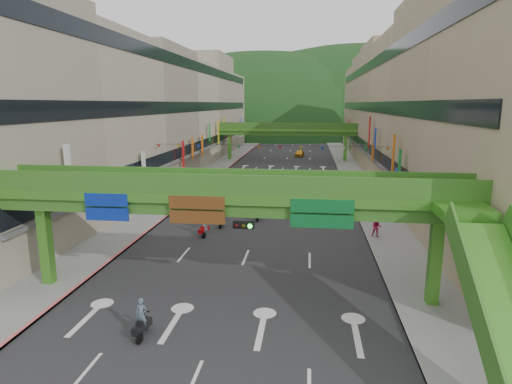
{
  "coord_description": "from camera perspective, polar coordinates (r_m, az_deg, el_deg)",
  "views": [
    {
      "loc": [
        4.27,
        -16.32,
        10.68
      ],
      "look_at": [
        0.0,
        18.0,
        3.5
      ],
      "focal_mm": 30.0,
      "sensor_mm": 36.0,
      "label": 1
    }
  ],
  "objects": [
    {
      "name": "parked_scooter_row",
      "position": [
        47.55,
        11.19,
        -0.83
      ],
      "size": [
        1.6,
        9.35,
        1.08
      ],
      "color": "black",
      "rests_on": "ground"
    },
    {
      "name": "hill_right",
      "position": [
        197.7,
        13.24,
        8.33
      ],
      "size": [
        208.0,
        176.0,
        128.0
      ],
      "primitive_type": "ellipsoid",
      "color": "#1C4419",
      "rests_on": "ground"
    },
    {
      "name": "road_slab",
      "position": [
        67.31,
        3.37,
        2.59
      ],
      "size": [
        18.0,
        140.0,
        0.02
      ],
      "primitive_type": "cube",
      "color": "#28282B",
      "rests_on": "ground"
    },
    {
      "name": "overpass_far",
      "position": [
        81.6,
        4.11,
        7.99
      ],
      "size": [
        28.0,
        2.2,
        7.1
      ],
      "color": "#4C9E2D",
      "rests_on": "ground"
    },
    {
      "name": "curb_left",
      "position": [
        68.48,
        -4.26,
        2.8
      ],
      "size": [
        0.2,
        140.0,
        0.18
      ],
      "primitive_type": "cube",
      "color": "#CC5959",
      "rests_on": "ground"
    },
    {
      "name": "pedestrian_blue",
      "position": [
        57.72,
        14.88,
        1.51
      ],
      "size": [
        0.8,
        0.54,
        1.66
      ],
      "primitive_type": "imported",
      "rotation": [
        0.0,
        0.0,
        3.19
      ],
      "color": "#3D4C63",
      "rests_on": "ground"
    },
    {
      "name": "bunting_string",
      "position": [
        46.75,
        1.82,
        5.93
      ],
      "size": [
        26.0,
        0.36,
        0.47
      ],
      "color": "black",
      "rests_on": "ground"
    },
    {
      "name": "sidewalk_left",
      "position": [
        68.87,
        -5.81,
        2.81
      ],
      "size": [
        4.0,
        140.0,
        0.15
      ],
      "primitive_type": "cube",
      "color": "gray",
      "rests_on": "ground"
    },
    {
      "name": "pedestrian_red",
      "position": [
        35.7,
        15.77,
        -4.75
      ],
      "size": [
        0.87,
        0.72,
        1.65
      ],
      "primitive_type": "imported",
      "rotation": [
        0.0,
        0.0,
        -0.12
      ],
      "color": "#BA204A",
      "rests_on": "ground"
    },
    {
      "name": "car_silver",
      "position": [
        53.29,
        -4.12,
        0.81
      ],
      "size": [
        1.56,
        3.82,
        1.23
      ],
      "primitive_type": "imported",
      "rotation": [
        0.0,
        0.0,
        -0.07
      ],
      "color": "gray",
      "rests_on": "ground"
    },
    {
      "name": "scooter_rider_near",
      "position": [
        21.26,
        -15.0,
        -16.14
      ],
      "size": [
        0.67,
        1.6,
        1.93
      ],
      "color": "black",
      "rests_on": "ground"
    },
    {
      "name": "pedestrian_dark",
      "position": [
        45.32,
        13.93,
        -1.26
      ],
      "size": [
        0.96,
        0.79,
        1.54
      ],
      "primitive_type": "imported",
      "rotation": [
        0.0,
        0.0,
        -0.55
      ],
      "color": "black",
      "rests_on": "ground"
    },
    {
      "name": "sidewalk_right",
      "position": [
        67.5,
        12.73,
        2.4
      ],
      "size": [
        4.0,
        140.0,
        0.15
      ],
      "primitive_type": "cube",
      "color": "gray",
      "rests_on": "ground"
    },
    {
      "name": "building_row_right",
      "position": [
        67.93,
        19.87,
        10.02
      ],
      "size": [
        12.8,
        95.0,
        19.0
      ],
      "color": "gray",
      "rests_on": "ground"
    },
    {
      "name": "scooter_rider_left",
      "position": [
        37.66,
        -4.7,
        -3.17
      ],
      "size": [
        1.03,
        1.6,
        2.04
      ],
      "color": "gray",
      "rests_on": "ground"
    },
    {
      "name": "car_yellow",
      "position": [
        88.37,
        5.83,
        5.18
      ],
      "size": [
        2.0,
        4.16,
        1.37
      ],
      "primitive_type": "imported",
      "rotation": [
        0.0,
        0.0,
        -0.1
      ],
      "color": "orange",
      "rests_on": "ground"
    },
    {
      "name": "curb_right",
      "position": [
        67.33,
        11.12,
        2.46
      ],
      "size": [
        0.2,
        140.0,
        0.18
      ],
      "primitive_type": "cube",
      "color": "gray",
      "rests_on": "ground"
    },
    {
      "name": "scooter_rider_mid",
      "position": [
        39.61,
        0.19,
        -2.26
      ],
      "size": [
        0.94,
        1.6,
        2.13
      ],
      "color": "black",
      "rests_on": "ground"
    },
    {
      "name": "building_row_left",
      "position": [
        70.27,
        -12.4,
        10.47
      ],
      "size": [
        12.8,
        95.0,
        19.0
      ],
      "color": "#9E937F",
      "rests_on": "ground"
    },
    {
      "name": "scooter_rider_far",
      "position": [
        35.17,
        -7.0,
        -4.22
      ],
      "size": [
        0.97,
        1.57,
        2.1
      ],
      "color": "maroon",
      "rests_on": "ground"
    },
    {
      "name": "overpass_near",
      "position": [
        22.63,
        -1.6,
        -2.28
      ],
      "size": [
        28.0,
        12.27,
        7.1
      ],
      "color": "#4C9E2D",
      "rests_on": "ground"
    },
    {
      "name": "ground",
      "position": [
        19.96,
        -6.83,
        -20.71
      ],
      "size": [
        320.0,
        320.0,
        0.0
      ],
      "primitive_type": "plane",
      "color": "black",
      "rests_on": "ground"
    },
    {
      "name": "hill_left",
      "position": [
        177.69,
        0.86,
        8.28
      ],
      "size": [
        168.0,
        140.0,
        112.0
      ],
      "primitive_type": "ellipsoid",
      "color": "#1C4419",
      "rests_on": "ground"
    }
  ]
}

